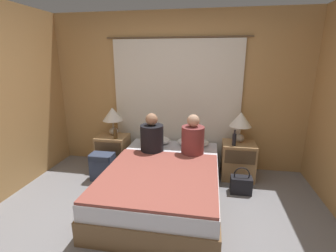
% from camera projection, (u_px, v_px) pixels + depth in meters
% --- Properties ---
extents(ground_plane, '(16.00, 16.00, 0.00)m').
position_uv_depth(ground_plane, '(150.00, 236.00, 2.54)').
color(ground_plane, gray).
extents(wall_back, '(4.21, 0.06, 2.50)m').
position_uv_depth(wall_back, '(177.00, 92.00, 3.98)').
color(wall_back, tan).
rests_on(wall_back, ground_plane).
extents(curtain_panel, '(2.26, 0.02, 2.11)m').
position_uv_depth(curtain_panel, '(176.00, 105.00, 3.98)').
color(curtain_panel, silver).
rests_on(curtain_panel, ground_plane).
extents(bed, '(1.41, 2.04, 0.46)m').
position_uv_depth(bed, '(164.00, 182.00, 3.18)').
color(bed, brown).
rests_on(bed, ground_plane).
extents(nightstand_left, '(0.49, 0.41, 0.56)m').
position_uv_depth(nightstand_left, '(113.00, 152.00, 4.05)').
color(nightstand_left, '#A87F51').
rests_on(nightstand_left, ground_plane).
extents(nightstand_right, '(0.49, 0.41, 0.56)m').
position_uv_depth(nightstand_right, '(238.00, 160.00, 3.71)').
color(nightstand_right, '#A87F51').
rests_on(nightstand_right, ground_plane).
extents(lamp_left, '(0.33, 0.33, 0.46)m').
position_uv_depth(lamp_left, '(113.00, 116.00, 3.95)').
color(lamp_left, '#B2A899').
rests_on(lamp_left, nightstand_left).
extents(lamp_right, '(0.33, 0.33, 0.46)m').
position_uv_depth(lamp_right, '(241.00, 121.00, 3.61)').
color(lamp_right, '#B2A899').
rests_on(lamp_right, nightstand_right).
extents(pillow_left, '(0.50, 0.33, 0.12)m').
position_uv_depth(pillow_left, '(155.00, 140.00, 3.93)').
color(pillow_left, white).
rests_on(pillow_left, bed).
extents(pillow_right, '(0.50, 0.33, 0.12)m').
position_uv_depth(pillow_right, '(193.00, 142.00, 3.83)').
color(pillow_right, white).
rests_on(pillow_right, bed).
extents(blanket_on_bed, '(1.35, 1.41, 0.03)m').
position_uv_depth(blanket_on_bed, '(159.00, 175.00, 2.85)').
color(blanket_on_bed, '#994C42').
rests_on(blanket_on_bed, bed).
extents(person_left_in_bed, '(0.34, 0.34, 0.58)m').
position_uv_depth(person_left_in_bed, '(152.00, 137.00, 3.53)').
color(person_left_in_bed, black).
rests_on(person_left_in_bed, bed).
extents(person_right_in_bed, '(0.32, 0.32, 0.59)m').
position_uv_depth(person_right_in_bed, '(193.00, 139.00, 3.43)').
color(person_right_in_bed, brown).
rests_on(person_right_in_bed, bed).
extents(beer_bottle_on_left_stand, '(0.06, 0.06, 0.21)m').
position_uv_depth(beer_bottle_on_left_stand, '(115.00, 134.00, 3.83)').
color(beer_bottle_on_left_stand, '#513819').
rests_on(beer_bottle_on_left_stand, nightstand_left).
extents(beer_bottle_on_right_stand, '(0.06, 0.06, 0.24)m').
position_uv_depth(beer_bottle_on_right_stand, '(234.00, 139.00, 3.52)').
color(beer_bottle_on_right_stand, black).
rests_on(beer_bottle_on_right_stand, nightstand_right).
extents(backpack_on_floor, '(0.35, 0.24, 0.42)m').
position_uv_depth(backpack_on_floor, '(103.00, 165.00, 3.67)').
color(backpack_on_floor, '#333D56').
rests_on(backpack_on_floor, ground_plane).
extents(handbag_on_floor, '(0.28, 0.18, 0.38)m').
position_uv_depth(handbag_on_floor, '(241.00, 184.00, 3.33)').
color(handbag_on_floor, black).
rests_on(handbag_on_floor, ground_plane).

